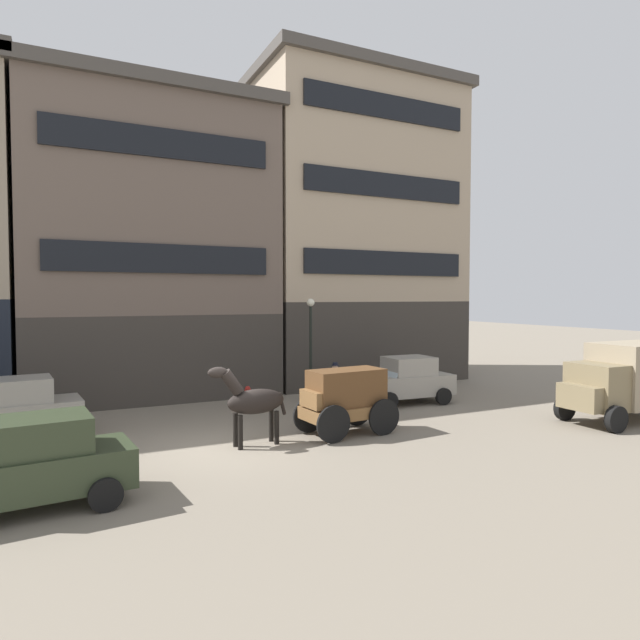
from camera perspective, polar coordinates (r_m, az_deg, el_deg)
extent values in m
plane|color=slate|center=(15.46, -10.37, -13.29)|extent=(120.00, 120.00, 0.00)
cube|color=#38332D|center=(24.82, -17.58, -3.31)|extent=(9.87, 6.76, 3.47)
cube|color=#66564C|center=(24.97, -17.76, 10.71)|extent=(9.87, 6.76, 8.69)
cube|color=#47423D|center=(26.04, -17.91, 20.77)|extent=(10.37, 7.26, 0.50)
cube|color=black|center=(21.36, -16.35, 6.28)|extent=(8.29, 0.12, 1.10)
cube|color=black|center=(22.08, -16.49, 17.61)|extent=(8.29, 0.12, 1.10)
cube|color=#38332D|center=(28.10, 3.22, -2.04)|extent=(10.00, 6.76, 3.96)
cube|color=tan|center=(28.48, 3.26, 12.82)|extent=(10.00, 6.76, 10.69)
cube|color=#47423D|center=(29.99, 3.28, 23.40)|extent=(10.50, 7.26, 0.50)
cube|color=black|center=(25.12, 7.10, 6.00)|extent=(8.40, 0.12, 1.10)
cube|color=black|center=(25.59, 7.14, 13.99)|extent=(8.40, 0.12, 1.10)
cube|color=black|center=(26.53, 7.19, 21.56)|extent=(8.40, 0.12, 1.10)
cube|color=brown|center=(16.63, 2.82, -9.64)|extent=(2.79, 1.50, 0.36)
cube|color=brown|center=(16.49, 2.83, -7.16)|extent=(2.37, 1.27, 1.10)
cube|color=brown|center=(15.95, -0.66, -8.40)|extent=(0.48, 1.07, 0.50)
cylinder|color=black|center=(15.61, 1.46, -11.01)|extent=(1.10, 0.16, 1.10)
cylinder|color=black|center=(16.80, -1.14, -10.04)|extent=(1.10, 0.16, 1.10)
cylinder|color=black|center=(16.60, 6.83, -10.21)|extent=(1.10, 0.16, 1.10)
cylinder|color=black|center=(17.73, 4.02, -9.38)|extent=(1.10, 0.16, 1.10)
ellipsoid|color=black|center=(15.36, -6.80, -8.59)|extent=(1.74, 0.73, 0.70)
cylinder|color=black|center=(14.98, -9.36, -6.55)|extent=(0.69, 0.37, 0.76)
ellipsoid|color=black|center=(14.80, -10.82, -5.50)|extent=(0.58, 0.28, 0.30)
cylinder|color=black|center=(15.72, -4.07, -8.87)|extent=(0.27, 0.12, 0.65)
cylinder|color=black|center=(15.16, -8.45, -11.74)|extent=(0.14, 0.14, 0.95)
cylinder|color=black|center=(15.48, -8.96, -11.44)|extent=(0.14, 0.14, 0.95)
cylinder|color=black|center=(15.59, -4.63, -11.32)|extent=(0.14, 0.14, 0.95)
cylinder|color=black|center=(15.90, -5.20, -11.04)|extent=(0.14, 0.14, 0.95)
cube|color=#7A6B4C|center=(19.88, 27.55, -6.25)|extent=(1.44, 1.73, 1.50)
cube|color=#7A6B4C|center=(19.38, 26.25, -7.34)|extent=(0.93, 1.46, 0.80)
cube|color=gray|center=(21.28, 30.54, -4.94)|extent=(2.84, 1.96, 2.10)
cube|color=silver|center=(19.49, 26.75, -5.66)|extent=(0.22, 1.36, 0.64)
cylinder|color=black|center=(19.11, 28.94, -9.21)|extent=(0.84, 0.24, 0.84)
cylinder|color=black|center=(20.26, 24.56, -8.47)|extent=(0.84, 0.24, 0.84)
cylinder|color=black|center=(22.59, 29.57, -7.45)|extent=(0.84, 0.24, 0.84)
cube|color=#2D3823|center=(12.32, -28.19, -14.13)|extent=(3.83, 1.94, 0.80)
cube|color=#2D3823|center=(12.14, -27.55, -10.71)|extent=(1.93, 1.60, 0.70)
cylinder|color=black|center=(11.77, -21.80, -16.85)|extent=(0.67, 0.24, 0.66)
cylinder|color=black|center=(13.35, -23.04, -14.53)|extent=(0.67, 0.24, 0.66)
cube|color=gray|center=(18.12, -29.92, -8.87)|extent=(3.84, 1.95, 0.80)
cube|color=gray|center=(17.99, -29.49, -6.51)|extent=(1.93, 1.61, 0.70)
cylinder|color=black|center=(17.45, -25.80, -10.55)|extent=(0.67, 0.24, 0.66)
cylinder|color=black|center=(19.08, -26.31, -9.45)|extent=(0.67, 0.24, 0.66)
cube|color=gray|center=(21.50, 9.06, -6.82)|extent=(3.78, 1.81, 0.80)
cube|color=gray|center=(21.47, 9.42, -4.81)|extent=(1.88, 1.54, 0.70)
cube|color=silver|center=(21.05, 7.45, -5.30)|extent=(0.41, 1.33, 0.56)
cylinder|color=black|center=(20.25, 7.40, -8.53)|extent=(0.67, 0.22, 0.66)
cylinder|color=black|center=(21.69, 5.15, -7.78)|extent=(0.67, 0.22, 0.66)
cylinder|color=black|center=(21.54, 12.98, -7.91)|extent=(0.67, 0.22, 0.66)
cylinder|color=black|center=(22.90, 10.51, -7.27)|extent=(0.67, 0.22, 0.66)
cylinder|color=black|center=(19.81, 1.35, -8.48)|extent=(0.16, 0.16, 0.85)
cylinder|color=black|center=(19.90, 1.87, -8.43)|extent=(0.16, 0.16, 0.85)
cylinder|color=black|center=(19.73, 1.62, -6.36)|extent=(0.44, 0.44, 0.62)
sphere|color=tan|center=(19.67, 1.62, -5.09)|extent=(0.22, 0.22, 0.22)
cylinder|color=black|center=(19.65, 1.62, -4.80)|extent=(0.28, 0.28, 0.02)
cylinder|color=black|center=(19.65, 1.62, -4.66)|extent=(0.18, 0.18, 0.09)
cylinder|color=black|center=(21.88, -0.99, -3.53)|extent=(0.12, 0.12, 3.80)
sphere|color=silver|center=(21.76, -1.00, 1.87)|extent=(0.32, 0.32, 0.32)
cylinder|color=maroon|center=(20.61, -7.69, -8.28)|extent=(0.24, 0.24, 0.70)
sphere|color=maroon|center=(20.54, -7.70, -7.27)|extent=(0.22, 0.22, 0.22)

